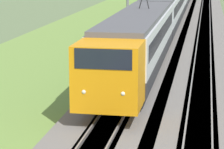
{
  "coord_description": "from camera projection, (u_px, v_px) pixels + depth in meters",
  "views": [
    {
      "loc": [
        -2.46,
        -3.95,
        7.19
      ],
      "look_at": [
        19.62,
        0.0,
        2.23
      ],
      "focal_mm": 85.0,
      "sensor_mm": 36.0,
      "label": 1
    }
  ],
  "objects": [
    {
      "name": "track_adjacent",
      "position": [
        205.0,
        31.0,
        51.96
      ],
      "size": [
        240.0,
        1.57,
        0.45
      ],
      "color": "#4C4238",
      "rests_on": "ground"
    },
    {
      "name": "ballast_main",
      "position": [
        166.0,
        30.0,
        52.62
      ],
      "size": [
        240.0,
        4.4,
        0.3
      ],
      "color": "slate",
      "rests_on": "ground"
    },
    {
      "name": "passenger_train",
      "position": [
        172.0,
        1.0,
        59.97
      ],
      "size": [
        80.48,
        2.92,
        5.08
      ],
      "rotation": [
        0.0,
        0.0,
        3.14
      ],
      "color": "orange",
      "rests_on": "ground"
    },
    {
      "name": "ballast_adjacent",
      "position": [
        205.0,
        31.0,
        51.97
      ],
      "size": [
        240.0,
        4.4,
        0.3
      ],
      "color": "slate",
      "rests_on": "ground"
    },
    {
      "name": "grass_verge",
      "position": [
        101.0,
        29.0,
        53.77
      ],
      "size": [
        240.0,
        12.83,
        0.12
      ],
      "color": "olive",
      "rests_on": "ground"
    },
    {
      "name": "track_main",
      "position": [
        166.0,
        30.0,
        52.62
      ],
      "size": [
        240.0,
        1.57,
        0.45
      ],
      "color": "#4C4238",
      "rests_on": "ground"
    }
  ]
}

